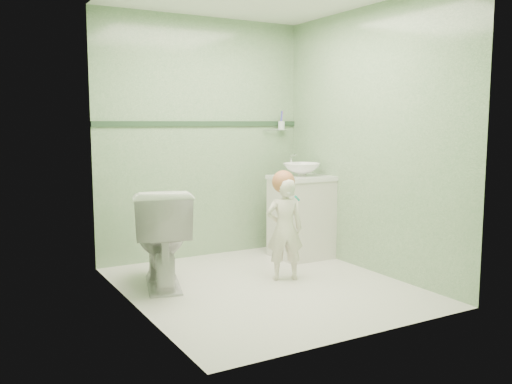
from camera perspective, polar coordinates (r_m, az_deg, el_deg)
ground at (r=4.69m, az=0.92°, el=-9.71°), size 2.50×2.50×0.00m
room_shell at (r=4.48m, az=0.95°, el=5.12°), size 2.50×2.54×2.40m
trim_stripe at (r=5.58m, az=-5.57°, el=7.05°), size 2.20×0.02×0.05m
vanity at (r=5.61m, az=4.69°, el=-2.70°), size 0.52×0.50×0.80m
counter at (r=5.55m, az=4.74°, el=1.47°), size 0.54×0.52×0.04m
basin at (r=5.54m, az=4.74°, el=2.34°), size 0.37×0.37×0.13m
faucet at (r=5.69m, az=3.70°, el=3.28°), size 0.03×0.13×0.18m
cup_holder at (r=5.96m, az=2.58°, el=6.90°), size 0.26×0.07×0.21m
toilet at (r=4.67m, az=-9.78°, el=-4.60°), size 0.67×0.91×0.83m
toddler at (r=4.79m, az=2.98°, el=-3.86°), size 0.38×0.32×0.89m
hair_cap at (r=4.74m, az=2.85°, el=1.07°), size 0.20×0.20×0.20m
teal_toothbrush at (r=4.63m, az=4.20°, el=-0.60°), size 0.11×0.14×0.08m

